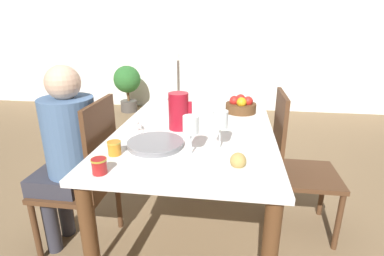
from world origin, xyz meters
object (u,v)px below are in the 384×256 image
at_px(red_pitcher, 179,111).
at_px(teacup_near_person, 133,127).
at_px(jam_jar_amber, 99,165).
at_px(chair_opposite, 294,163).
at_px(wine_glass_water, 191,127).
at_px(wine_glass_juice, 220,122).
at_px(bread_plate, 238,164).
at_px(candlestick_tall, 178,81).
at_px(jam_jar_red, 114,147).
at_px(potted_plant, 127,83).
at_px(chair_person_side, 87,176).
at_px(serving_tray, 155,144).
at_px(fruit_bowl, 241,106).
at_px(person_seated, 67,147).

relative_size(red_pitcher, teacup_near_person, 1.80).
bearing_deg(jam_jar_amber, chair_opposite, 39.42).
bearing_deg(wine_glass_water, teacup_near_person, 143.55).
relative_size(wine_glass_juice, bread_plate, 1.00).
bearing_deg(candlestick_tall, wine_glass_water, -76.66).
distance_m(wine_glass_water, candlestick_tall, 1.16).
xyz_separation_m(jam_jar_red, potted_plant, (-1.12, 3.25, -0.34)).
height_order(chair_opposite, potted_plant, chair_opposite).
bearing_deg(bread_plate, red_pitcher, 126.56).
distance_m(chair_person_side, red_pitcher, 0.68).
distance_m(serving_tray, candlestick_tall, 1.06).
distance_m(serving_tray, jam_jar_amber, 0.35).
relative_size(wine_glass_water, bread_plate, 0.98).
distance_m(teacup_near_person, serving_tray, 0.28).
bearing_deg(fruit_bowl, chair_person_side, -148.38).
height_order(serving_tray, candlestick_tall, candlestick_tall).
relative_size(wine_glass_juice, serving_tray, 0.70).
distance_m(wine_glass_juice, teacup_near_person, 0.56).
bearing_deg(candlestick_tall, wine_glass_juice, -68.91).
bearing_deg(chair_opposite, bread_plate, -30.21).
xyz_separation_m(wine_glass_water, jam_jar_amber, (-0.35, -0.23, -0.11)).
bearing_deg(chair_person_side, wine_glass_juice, -98.33).
distance_m(jam_jar_amber, potted_plant, 3.64).
bearing_deg(serving_tray, wine_glass_juice, 2.25).
distance_m(red_pitcher, wine_glass_juice, 0.38).
relative_size(red_pitcher, potted_plant, 0.30).
bearing_deg(bread_plate, chair_opposite, 59.79).
relative_size(candlestick_tall, potted_plant, 0.49).
bearing_deg(teacup_near_person, chair_person_side, -165.82).
distance_m(chair_person_side, jam_jar_amber, 0.63).
xyz_separation_m(red_pitcher, teacup_near_person, (-0.25, -0.09, -0.09)).
distance_m(chair_opposite, wine_glass_juice, 0.79).
bearing_deg(wine_glass_juice, person_seated, 173.20).
xyz_separation_m(chair_opposite, jam_jar_red, (-0.97, -0.60, 0.31)).
height_order(teacup_near_person, candlestick_tall, candlestick_tall).
xyz_separation_m(wine_glass_water, fruit_bowl, (0.25, 0.77, -0.10)).
height_order(serving_tray, jam_jar_amber, jam_jar_amber).
distance_m(red_pitcher, jam_jar_red, 0.48).
height_order(serving_tray, fruit_bowl, fruit_bowl).
relative_size(bread_plate, fruit_bowl, 0.94).
xyz_separation_m(wine_glass_water, bread_plate, (0.22, -0.10, -0.13)).
relative_size(bread_plate, jam_jar_red, 3.00).
bearing_deg(candlestick_tall, fruit_bowl, -34.85).
xyz_separation_m(bread_plate, jam_jar_amber, (-0.58, -0.13, 0.02)).
xyz_separation_m(chair_opposite, red_pitcher, (-0.73, -0.19, 0.39)).
distance_m(wine_glass_water, potted_plant, 3.57).
relative_size(wine_glass_juice, jam_jar_amber, 2.98).
relative_size(chair_person_side, fruit_bowl, 4.50).
distance_m(chair_opposite, person_seated, 1.43).
relative_size(chair_opposite, wine_glass_juice, 4.79).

